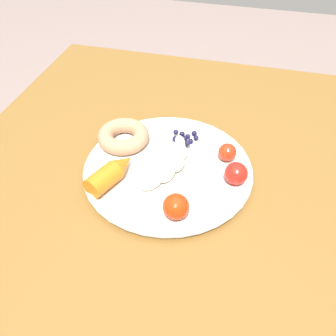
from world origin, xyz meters
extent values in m
cube|color=brown|center=(0.00, 0.00, 0.71)|extent=(0.90, 0.96, 0.03)
cube|color=brown|center=(-0.39, 0.42, 0.35)|extent=(0.05, 0.05, 0.70)
cube|color=brown|center=(0.39, 0.42, 0.35)|extent=(0.05, 0.05, 0.70)
cylinder|color=silver|center=(-0.03, 0.02, 0.73)|extent=(0.30, 0.30, 0.01)
torus|color=silver|center=(-0.03, 0.02, 0.74)|extent=(0.31, 0.31, 0.01)
ellipsoid|color=#E6E8C2|center=(-0.05, -0.04, 0.75)|extent=(0.04, 0.04, 0.02)
ellipsoid|color=#E6E8C2|center=(-0.03, -0.01, 0.75)|extent=(0.04, 0.05, 0.02)
ellipsoid|color=#E6E8C2|center=(-0.02, 0.02, 0.75)|extent=(0.04, 0.04, 0.03)
ellipsoid|color=#E6E8C2|center=(-0.02, 0.05, 0.75)|extent=(0.03, 0.04, 0.02)
ellipsoid|color=#E6E8C2|center=(-0.03, 0.08, 0.75)|extent=(0.03, 0.04, 0.02)
cylinder|color=orange|center=(-0.13, -0.06, 0.76)|extent=(0.06, 0.07, 0.04)
cone|color=orange|center=(-0.11, -0.01, 0.76)|extent=(0.05, 0.05, 0.04)
torus|color=tan|center=(-0.14, 0.07, 0.75)|extent=(0.14, 0.14, 0.03)
sphere|color=#191638|center=(-0.02, 0.10, 0.74)|extent=(0.01, 0.01, 0.01)
sphere|color=#191638|center=(-0.02, 0.09, 0.74)|extent=(0.01, 0.01, 0.01)
sphere|color=#191638|center=(-0.03, 0.12, 0.74)|extent=(0.01, 0.01, 0.01)
sphere|color=#191638|center=(-0.04, 0.10, 0.74)|extent=(0.01, 0.01, 0.01)
sphere|color=#191638|center=(-0.02, 0.11, 0.74)|extent=(0.01, 0.01, 0.01)
sphere|color=#191638|center=(-0.01, 0.13, 0.74)|extent=(0.01, 0.01, 0.01)
sphere|color=#191638|center=(0.00, 0.11, 0.74)|extent=(0.01, 0.01, 0.01)
sphere|color=#191638|center=(-0.01, 0.10, 0.74)|extent=(0.01, 0.01, 0.01)
sphere|color=#191638|center=(-0.01, 0.08, 0.75)|extent=(0.01, 0.01, 0.01)
sphere|color=#191638|center=(-0.04, 0.11, 0.75)|extent=(0.01, 0.01, 0.01)
sphere|color=red|center=(0.09, 0.01, 0.76)|extent=(0.04, 0.04, 0.04)
sphere|color=red|center=(0.07, 0.07, 0.75)|extent=(0.03, 0.03, 0.03)
sphere|color=#BD300C|center=(0.01, -0.09, 0.76)|extent=(0.04, 0.04, 0.04)
camera|label=1|loc=(0.09, -0.46, 1.20)|focal=38.84mm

